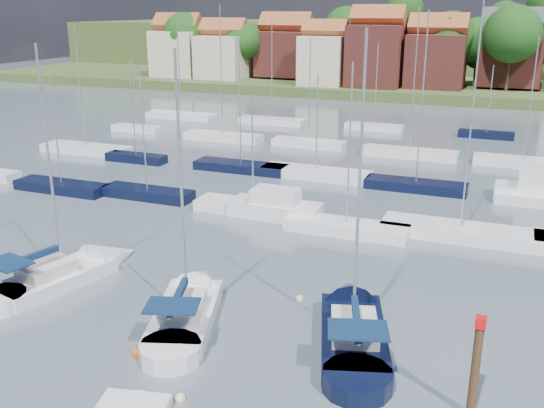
% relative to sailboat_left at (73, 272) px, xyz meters
% --- Properties ---
extents(ground, '(260.00, 260.00, 0.00)m').
position_rel_sailboat_left_xyz_m(ground, '(12.37, 34.73, -0.36)').
color(ground, '#44545D').
rests_on(ground, ground).
extents(sailboat_left, '(5.35, 11.17, 14.71)m').
position_rel_sailboat_left_xyz_m(sailboat_left, '(0.00, 0.00, 0.00)').
color(sailboat_left, silver).
rests_on(sailboat_left, ground).
extents(sailboat_centre, '(6.10, 11.13, 14.69)m').
position_rel_sailboat_left_xyz_m(sailboat_centre, '(8.48, -1.12, 0.00)').
color(sailboat_centre, silver).
rests_on(sailboat_centre, ground).
extents(sailboat_navy, '(6.21, 11.71, 15.71)m').
position_rel_sailboat_left_xyz_m(sailboat_navy, '(16.86, 0.17, -0.00)').
color(sailboat_navy, black).
rests_on(sailboat_navy, ground).
extents(tender, '(2.94, 1.85, 0.59)m').
position_rel_sailboat_left_xyz_m(tender, '(10.48, -9.18, -0.13)').
color(tender, silver).
rests_on(tender, ground).
extents(timber_piling, '(0.40, 0.40, 6.55)m').
position_rel_sailboat_left_xyz_m(timber_piling, '(22.86, -4.54, 0.87)').
color(timber_piling, '#4C331E').
rests_on(timber_piling, ground).
extents(buoy_c, '(0.54, 0.54, 0.54)m').
position_rel_sailboat_left_xyz_m(buoy_c, '(8.30, -5.75, -0.36)').
color(buoy_c, '#D85914').
rests_on(buoy_c, ground).
extents(buoy_d, '(0.45, 0.45, 0.45)m').
position_rel_sailboat_left_xyz_m(buoy_d, '(11.83, -7.95, -0.36)').
color(buoy_d, beige).
rests_on(buoy_d, ground).
extents(buoy_e, '(0.44, 0.44, 0.44)m').
position_rel_sailboat_left_xyz_m(buoy_e, '(13.40, 2.23, -0.36)').
color(buoy_e, beige).
rests_on(buoy_e, ground).
extents(marina_field, '(79.62, 41.41, 15.93)m').
position_rel_sailboat_left_xyz_m(marina_field, '(14.28, 29.88, 0.07)').
color(marina_field, silver).
rests_on(marina_field, ground).
extents(far_shore_town, '(212.46, 90.00, 22.27)m').
position_rel_sailboat_left_xyz_m(far_shore_town, '(14.60, 127.40, 4.25)').
color(far_shore_town, '#3B4C26').
rests_on(far_shore_town, ground).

